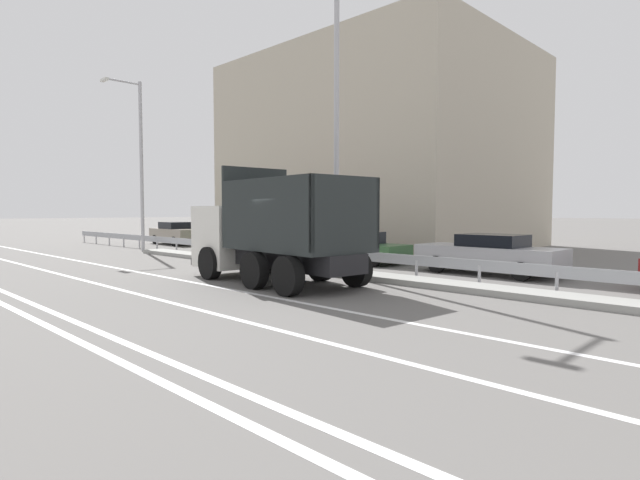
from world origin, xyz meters
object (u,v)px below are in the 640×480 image
Objects in this scene: parked_car_0 at (178,233)px; parked_car_2 at (286,240)px; dump_truck at (262,240)px; parked_car_4 at (489,254)px; median_road_sign at (295,236)px; street_lamp_1 at (333,118)px; street_lamp_0 at (139,158)px; parked_car_1 at (230,236)px; parked_car_3 at (361,247)px.

parked_car_2 reaches higher than parked_car_0.
dump_truck is 7.73m from parked_car_4.
street_lamp_1 is at bearing -0.97° from median_road_sign.
street_lamp_0 is at bearing 44.05° from parked_car_0.
median_road_sign is at bearing 71.61° from parked_car_1.
median_road_sign is 0.56× the size of parked_car_1.
median_road_sign reaches higher than parked_car_2.
dump_truck is 18.44m from parked_car_0.
parked_car_3 is at bearing 15.00° from dump_truck.
parked_car_0 is 6.34m from parked_car_1.
dump_truck is at bearing 62.89° from parked_car_1.
parked_car_3 is 0.82× the size of parked_car_4.
parked_car_3 is (0.16, 3.59, -0.59)m from median_road_sign.
street_lamp_0 is 13.74m from parked_car_3.
median_road_sign is 6.07m from parked_car_2.
parked_car_2 is 4.92m from parked_car_3.
parked_car_1 is at bearing 91.32° from parked_car_2.
street_lamp_1 is (14.29, 0.03, 0.30)m from street_lamp_0.
parked_car_0 is at bearing -89.87° from parked_car_1.
street_lamp_1 is 6.15m from parked_car_3.
median_road_sign is at bearing -4.49° from parked_car_3.
street_lamp_1 is at bearing -10.67° from dump_truck.
dump_truck is at bearing -64.32° from median_road_sign.
street_lamp_1 reaches higher than street_lamp_0.
dump_truck reaches higher than parked_car_0.
street_lamp_1 is 1.96× the size of parked_car_4.
street_lamp_0 is 9.49m from parked_car_2.
median_road_sign reaches higher than parked_car_0.
street_lamp_0 is 2.33× the size of parked_car_2.
parked_car_3 is 5.58m from parked_car_4.
street_lamp_0 is 14.29m from street_lamp_1.
parked_car_1 is at bearing 90.73° from parked_car_0.
median_road_sign is 4.50m from street_lamp_1.
median_road_sign is 0.59× the size of parked_car_3.
street_lamp_0 is at bearing 102.77° from parked_car_4.
street_lamp_1 reaches higher than parked_car_3.
parked_car_3 is (-1.06, 6.13, -0.58)m from dump_truck.
dump_truck is at bearing 145.13° from parked_car_4.
parked_car_3 is at bearing 92.30° from parked_car_4.
parked_car_0 is 1.23× the size of parked_car_2.
dump_truck is 2.82m from median_road_sign.
street_lamp_0 is 1.90× the size of parked_car_0.
parked_car_4 is (18.09, 3.78, -4.29)m from street_lamp_0.
parked_car_0 is 1.20× the size of parked_car_3.
street_lamp_0 is at bearing 119.07° from parked_car_2.
dump_truck is at bearing 72.55° from parked_car_0.
dump_truck is at bearing 7.93° from parked_car_3.
street_lamp_1 is at bearing 74.85° from parked_car_1.
median_road_sign is 6.86m from parked_car_4.
street_lamp_1 is at bearing 135.52° from parked_car_4.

